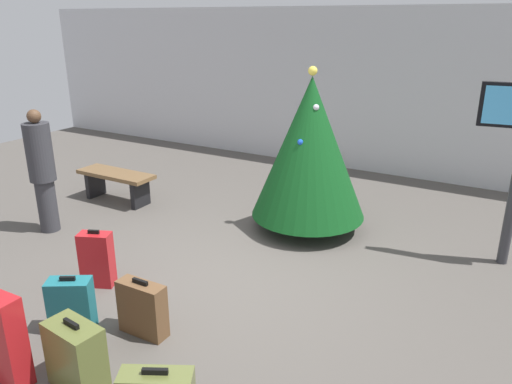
{
  "coord_description": "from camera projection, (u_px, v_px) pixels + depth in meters",
  "views": [
    {
      "loc": [
        2.78,
        -4.04,
        2.76
      ],
      "look_at": [
        0.15,
        0.51,
        0.9
      ],
      "focal_mm": 34.51,
      "sensor_mm": 36.0,
      "label": 1
    }
  ],
  "objects": [
    {
      "name": "suitcase_0",
      "position": [
        142.0,
        309.0,
        4.49
      ],
      "size": [
        0.47,
        0.18,
        0.56
      ],
      "color": "brown",
      "rests_on": "ground_plane"
    },
    {
      "name": "waiting_bench",
      "position": [
        116.0,
        180.0,
        7.75
      ],
      "size": [
        1.29,
        0.44,
        0.48
      ],
      "color": "brown",
      "rests_on": "ground_plane"
    },
    {
      "name": "back_wall",
      "position": [
        368.0,
        91.0,
        9.04
      ],
      "size": [
        16.0,
        0.2,
        2.98
      ],
      "primitive_type": "cube",
      "color": "silver",
      "rests_on": "ground_plane"
    },
    {
      "name": "suitcase_4",
      "position": [
        76.0,
        356.0,
        3.82
      ],
      "size": [
        0.5,
        0.31,
        0.6
      ],
      "color": "#59602D",
      "rests_on": "ground_plane"
    },
    {
      "name": "suitcase_2",
      "position": [
        71.0,
        305.0,
        4.54
      ],
      "size": [
        0.44,
        0.38,
        0.56
      ],
      "color": "#19606B",
      "rests_on": "ground_plane"
    },
    {
      "name": "holiday_tree",
      "position": [
        310.0,
        148.0,
        6.47
      ],
      "size": [
        1.53,
        1.53,
        2.2
      ],
      "color": "#4C3319",
      "rests_on": "ground_plane"
    },
    {
      "name": "suitcase_5",
      "position": [
        97.0,
        259.0,
        5.3
      ],
      "size": [
        0.39,
        0.3,
        0.65
      ],
      "color": "#B2191E",
      "rests_on": "ground_plane"
    },
    {
      "name": "traveller_0",
      "position": [
        42.0,
        169.0,
        6.5
      ],
      "size": [
        0.48,
        0.48,
        1.67
      ],
      "color": "#333338",
      "rests_on": "ground_plane"
    },
    {
      "name": "ground_plane",
      "position": [
        222.0,
        278.0,
        5.53
      ],
      "size": [
        16.0,
        16.0,
        0.0
      ],
      "primitive_type": "plane",
      "color": "#514C47"
    }
  ]
}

